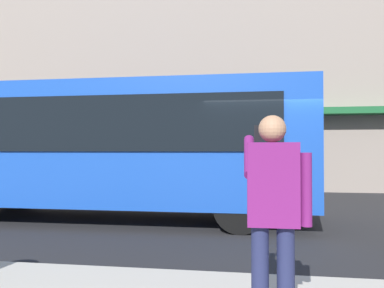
# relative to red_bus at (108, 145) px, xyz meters

# --- Properties ---
(ground_plane) EXTENTS (60.00, 60.00, 0.00)m
(ground_plane) POSITION_rel_red_bus_xyz_m (-3.60, 0.24, -1.68)
(ground_plane) COLOR #232326
(building_facade_far) EXTENTS (28.00, 1.55, 12.00)m
(building_facade_far) POSITION_rel_red_bus_xyz_m (-3.62, -6.56, 4.30)
(building_facade_far) COLOR gray
(building_facade_far) RESTS_ON ground_plane
(red_bus) EXTENTS (9.05, 2.54, 3.08)m
(red_bus) POSITION_rel_red_bus_xyz_m (0.00, 0.00, 0.00)
(red_bus) COLOR #1947AD
(red_bus) RESTS_ON ground_plane
(pedestrian_photographer) EXTENTS (0.53, 0.52, 1.70)m
(pedestrian_photographer) POSITION_rel_red_bus_xyz_m (-3.33, 5.03, -0.54)
(pedestrian_photographer) COLOR #1E2347
(pedestrian_photographer) RESTS_ON sidewalk_curb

